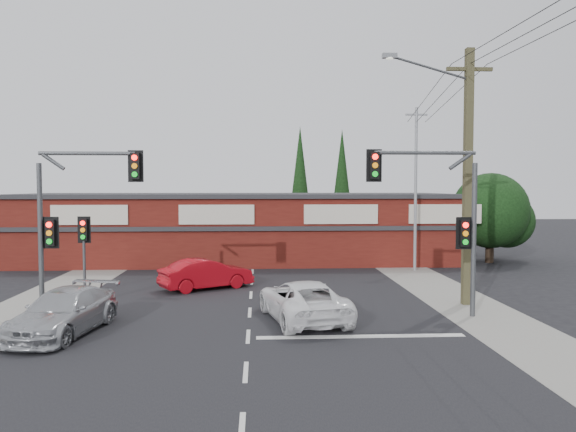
{
  "coord_description": "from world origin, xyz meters",
  "views": [
    {
      "loc": [
        0.33,
        -18.53,
        4.66
      ],
      "look_at": [
        1.47,
        3.0,
        3.53
      ],
      "focal_mm": 35.0,
      "sensor_mm": 36.0,
      "label": 1
    }
  ],
  "objects_px": {
    "red_sedan": "(206,274)",
    "shop_building": "(237,227)",
    "silver_suv": "(64,312)",
    "utility_pole": "(464,168)",
    "white_suv": "(303,300)"
  },
  "relations": [
    {
      "from": "red_sedan",
      "to": "shop_building",
      "type": "xyz_separation_m",
      "value": [
        1.05,
        10.02,
        1.44
      ]
    },
    {
      "from": "red_sedan",
      "to": "shop_building",
      "type": "height_order",
      "value": "shop_building"
    },
    {
      "from": "silver_suv",
      "to": "utility_pole",
      "type": "distance_m",
      "value": 15.38
    },
    {
      "from": "shop_building",
      "to": "utility_pole",
      "type": "height_order",
      "value": "utility_pole"
    },
    {
      "from": "white_suv",
      "to": "silver_suv",
      "type": "bearing_deg",
      "value": -1.23
    },
    {
      "from": "shop_building",
      "to": "utility_pole",
      "type": "bearing_deg",
      "value": -56.24
    },
    {
      "from": "white_suv",
      "to": "red_sedan",
      "type": "height_order",
      "value": "white_suv"
    },
    {
      "from": "red_sedan",
      "to": "shop_building",
      "type": "relative_size",
      "value": 0.15
    },
    {
      "from": "white_suv",
      "to": "utility_pole",
      "type": "height_order",
      "value": "utility_pole"
    },
    {
      "from": "white_suv",
      "to": "red_sedan",
      "type": "xyz_separation_m",
      "value": [
        -3.92,
        6.22,
        -0.01
      ]
    },
    {
      "from": "red_sedan",
      "to": "utility_pole",
      "type": "xyz_separation_m",
      "value": [
        10.41,
        -3.98,
        4.7
      ]
    },
    {
      "from": "white_suv",
      "to": "silver_suv",
      "type": "xyz_separation_m",
      "value": [
        -7.7,
        -1.41,
        -0.0
      ]
    },
    {
      "from": "shop_building",
      "to": "silver_suv",
      "type": "bearing_deg",
      "value": -105.3
    },
    {
      "from": "red_sedan",
      "to": "utility_pole",
      "type": "distance_m",
      "value": 12.09
    },
    {
      "from": "white_suv",
      "to": "silver_suv",
      "type": "relative_size",
      "value": 1.05
    }
  ]
}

